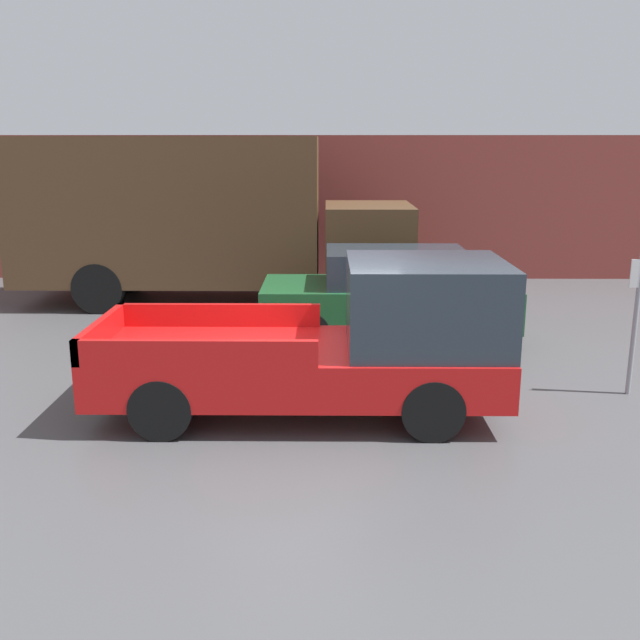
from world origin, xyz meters
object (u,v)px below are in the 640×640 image
at_px(car, 390,294).
at_px(newspaper_box, 379,262).
at_px(pickup_truck, 343,343).
at_px(delivery_truck, 196,215).
at_px(parking_sign, 636,315).

height_order(car, newspaper_box, car).
height_order(pickup_truck, delivery_truck, delivery_truck).
xyz_separation_m(car, parking_sign, (3.24, -2.94, 0.33)).
bearing_deg(delivery_truck, newspaper_box, 31.54).
distance_m(pickup_truck, newspaper_box, 9.60).
distance_m(parking_sign, newspaper_box, 9.29).
xyz_separation_m(pickup_truck, car, (0.94, 3.71, -0.12)).
xyz_separation_m(pickup_truck, parking_sign, (4.18, 0.77, 0.21)).
bearing_deg(car, pickup_truck, -104.17).
bearing_deg(car, parking_sign, -42.24).
height_order(pickup_truck, parking_sign, parking_sign).
relative_size(pickup_truck, newspaper_box, 5.57).
xyz_separation_m(pickup_truck, delivery_truck, (-3.15, 6.88, 1.00)).
bearing_deg(pickup_truck, delivery_truck, 114.58).
relative_size(pickup_truck, delivery_truck, 0.61).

